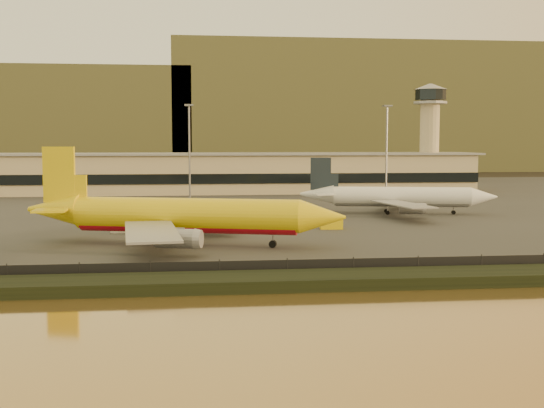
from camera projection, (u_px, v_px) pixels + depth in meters
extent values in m
plane|color=black|center=(260.00, 261.00, 93.33)|extent=(900.00, 900.00, 0.00)
cube|color=black|center=(274.00, 281.00, 76.44)|extent=(320.00, 7.00, 1.40)
cube|color=#2D2D2D|center=(227.00, 201.00, 187.32)|extent=(320.00, 220.00, 0.20)
cube|color=black|center=(270.00, 269.00, 80.35)|extent=(300.00, 0.05, 2.20)
cube|color=tan|center=(222.00, 174.00, 216.45)|extent=(160.00, 22.00, 12.00)
cube|color=black|center=(224.00, 179.00, 205.45)|extent=(160.00, 0.60, 3.00)
cube|color=gray|center=(222.00, 154.00, 215.87)|extent=(164.00, 24.00, 0.60)
cylinder|color=tan|center=(429.00, 145.00, 229.45)|extent=(6.40, 6.40, 30.00)
cylinder|color=black|center=(430.00, 95.00, 227.93)|extent=(10.40, 10.40, 3.50)
cone|color=gray|center=(431.00, 87.00, 227.67)|extent=(11.20, 11.20, 2.00)
cylinder|color=gray|center=(430.00, 103.00, 228.16)|extent=(11.20, 11.20, 0.80)
cylinder|color=slate|center=(190.00, 156.00, 170.20)|extent=(0.50, 0.50, 25.00)
cube|color=slate|center=(189.00, 105.00, 169.05)|extent=(2.20, 2.20, 0.40)
cylinder|color=slate|center=(386.00, 156.00, 173.86)|extent=(0.50, 0.50, 25.00)
cube|color=slate|center=(387.00, 106.00, 172.70)|extent=(2.20, 2.20, 0.40)
cube|color=brown|center=(349.00, 113.00, 436.70)|extent=(220.00, 160.00, 70.00)
cylinder|color=yellow|center=(187.00, 214.00, 105.81)|extent=(35.45, 14.74, 5.12)
cylinder|color=red|center=(187.00, 220.00, 105.89)|extent=(34.20, 13.38, 3.99)
cone|color=yellow|center=(323.00, 217.00, 102.30)|extent=(8.04, 6.83, 5.12)
cone|color=yellow|center=(54.00, 210.00, 109.45)|extent=(9.93, 7.37, 5.12)
cube|color=yellow|center=(59.00, 175.00, 108.78)|extent=(5.31, 1.89, 8.95)
cube|color=yellow|center=(80.00, 205.00, 114.12)|extent=(6.80, 6.78, 0.31)
cube|color=yellow|center=(50.00, 211.00, 104.07)|extent=(5.08, 5.02, 0.31)
cube|color=gray|center=(204.00, 211.00, 119.44)|extent=(19.08, 21.67, 0.31)
cylinder|color=gray|center=(213.00, 222.00, 115.90)|extent=(6.45, 4.34, 2.81)
cube|color=gray|center=(151.00, 231.00, 92.67)|extent=(9.13, 22.73, 0.31)
cylinder|color=gray|center=(176.00, 239.00, 95.65)|extent=(6.45, 4.34, 2.81)
cylinder|color=black|center=(273.00, 244.00, 103.95)|extent=(1.33, 1.17, 1.13)
cylinder|color=slate|center=(273.00, 240.00, 103.90)|extent=(0.20, 0.20, 2.30)
cylinder|color=black|center=(160.00, 243.00, 104.55)|extent=(1.33, 1.17, 1.13)
cylinder|color=slate|center=(160.00, 240.00, 104.50)|extent=(0.20, 0.20, 2.30)
cylinder|color=black|center=(169.00, 239.00, 109.08)|extent=(1.33, 1.17, 1.13)
cylinder|color=slate|center=(169.00, 235.00, 109.02)|extent=(0.20, 0.20, 2.30)
cylinder|color=white|center=(401.00, 196.00, 152.29)|extent=(30.41, 10.29, 4.19)
cylinder|color=gray|center=(401.00, 199.00, 152.36)|extent=(29.40, 9.21, 3.27)
cone|color=white|center=(484.00, 197.00, 150.63)|extent=(6.61, 5.31, 4.19)
cone|color=white|center=(317.00, 194.00, 154.01)|extent=(8.25, 5.65, 4.19)
cube|color=#1A2330|center=(321.00, 174.00, 153.51)|extent=(4.58, 1.27, 7.34)
cube|color=white|center=(325.00, 192.00, 157.98)|extent=(5.62, 5.54, 0.25)
cube|color=white|center=(324.00, 194.00, 149.67)|extent=(4.60, 4.41, 0.25)
cube|color=gray|center=(393.00, 195.00, 163.87)|extent=(15.38, 18.95, 0.25)
cylinder|color=gray|center=(403.00, 201.00, 160.98)|extent=(5.40, 3.29, 2.31)
cube|color=gray|center=(402.00, 204.00, 141.00)|extent=(9.11, 19.61, 0.25)
cylinder|color=gray|center=(411.00, 208.00, 143.72)|extent=(5.40, 3.29, 2.31)
cylinder|color=black|center=(453.00, 212.00, 151.55)|extent=(1.05, 0.91, 0.92)
cylinder|color=slate|center=(454.00, 210.00, 151.50)|extent=(0.22, 0.22, 1.89)
cylinder|color=black|center=(387.00, 213.00, 151.03)|extent=(1.05, 0.91, 0.92)
cylinder|color=slate|center=(388.00, 210.00, 150.99)|extent=(0.22, 0.22, 1.89)
cylinder|color=black|center=(386.00, 211.00, 154.77)|extent=(1.05, 0.91, 0.92)
cylinder|color=slate|center=(386.00, 209.00, 154.73)|extent=(0.22, 0.22, 1.89)
cube|color=yellow|center=(331.00, 224.00, 126.11)|extent=(4.21, 2.06, 1.86)
cube|color=white|center=(123.00, 227.00, 121.18)|extent=(4.24, 2.16, 1.85)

